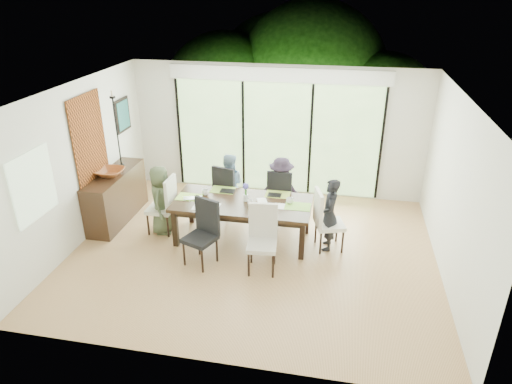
% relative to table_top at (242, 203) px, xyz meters
% --- Properties ---
extents(floor, '(6.00, 5.00, 0.01)m').
position_rel_table_top_xyz_m(floor, '(0.26, -0.38, -0.71)').
color(floor, '#9C693E').
rests_on(floor, ground).
extents(ceiling, '(6.00, 5.00, 0.01)m').
position_rel_table_top_xyz_m(ceiling, '(0.26, -0.38, 2.00)').
color(ceiling, white).
rests_on(ceiling, wall_back).
extents(wall_back, '(6.00, 0.02, 2.70)m').
position_rel_table_top_xyz_m(wall_back, '(0.26, 2.13, 0.64)').
color(wall_back, silver).
rests_on(wall_back, floor).
extents(wall_front, '(6.00, 0.02, 2.70)m').
position_rel_table_top_xyz_m(wall_front, '(0.26, -2.89, 0.64)').
color(wall_front, silver).
rests_on(wall_front, floor).
extents(wall_left, '(0.02, 5.00, 2.70)m').
position_rel_table_top_xyz_m(wall_left, '(-2.75, -0.38, 0.64)').
color(wall_left, silver).
rests_on(wall_left, floor).
extents(wall_right, '(0.02, 5.00, 2.70)m').
position_rel_table_top_xyz_m(wall_right, '(3.27, -0.38, 0.64)').
color(wall_right, silver).
rests_on(wall_right, floor).
extents(glass_doors, '(4.20, 0.02, 2.30)m').
position_rel_table_top_xyz_m(glass_doors, '(0.26, 2.09, 0.49)').
color(glass_doors, '#598C3F').
rests_on(glass_doors, wall_back).
extents(blinds_header, '(4.40, 0.06, 0.28)m').
position_rel_table_top_xyz_m(blinds_header, '(0.26, 2.08, 1.79)').
color(blinds_header, white).
rests_on(blinds_header, wall_back).
extents(mullion_a, '(0.05, 0.04, 2.30)m').
position_rel_table_top_xyz_m(mullion_a, '(-1.84, 2.08, 0.49)').
color(mullion_a, black).
rests_on(mullion_a, wall_back).
extents(mullion_b, '(0.05, 0.04, 2.30)m').
position_rel_table_top_xyz_m(mullion_b, '(-0.44, 2.08, 0.49)').
color(mullion_b, black).
rests_on(mullion_b, wall_back).
extents(mullion_c, '(0.05, 0.04, 2.30)m').
position_rel_table_top_xyz_m(mullion_c, '(0.96, 2.08, 0.49)').
color(mullion_c, black).
rests_on(mullion_c, wall_back).
extents(mullion_d, '(0.05, 0.04, 2.30)m').
position_rel_table_top_xyz_m(mullion_d, '(2.36, 2.08, 0.49)').
color(mullion_d, black).
rests_on(mullion_d, wall_back).
extents(side_window, '(0.02, 0.90, 1.00)m').
position_rel_table_top_xyz_m(side_window, '(-2.71, -1.58, 0.79)').
color(side_window, '#8CAD7F').
rests_on(side_window, wall_left).
extents(deck, '(6.00, 1.80, 0.10)m').
position_rel_table_top_xyz_m(deck, '(0.26, 3.02, -0.76)').
color(deck, brown).
rests_on(deck, ground).
extents(rail_top, '(6.00, 0.08, 0.06)m').
position_rel_table_top_xyz_m(rail_top, '(0.26, 3.82, -0.16)').
color(rail_top, brown).
rests_on(rail_top, deck).
extents(foliage_left, '(3.20, 3.20, 3.20)m').
position_rel_table_top_xyz_m(foliage_left, '(-1.54, 4.82, 0.73)').
color(foliage_left, '#14380F').
rests_on(foliage_left, ground).
extents(foliage_mid, '(4.00, 4.00, 4.00)m').
position_rel_table_top_xyz_m(foliage_mid, '(0.66, 5.42, 1.09)').
color(foliage_mid, '#14380F').
rests_on(foliage_mid, ground).
extents(foliage_right, '(2.80, 2.80, 2.80)m').
position_rel_table_top_xyz_m(foliage_right, '(2.46, 4.62, 0.55)').
color(foliage_right, '#14380F').
rests_on(foliage_right, ground).
extents(foliage_far, '(3.60, 3.60, 3.60)m').
position_rel_table_top_xyz_m(foliage_far, '(-0.34, 6.12, 0.91)').
color(foliage_far, '#14380F').
rests_on(foliage_far, ground).
extents(table_top, '(2.35, 1.08, 0.06)m').
position_rel_table_top_xyz_m(table_top, '(0.00, 0.00, 0.00)').
color(table_top, black).
rests_on(table_top, floor).
extents(table_apron, '(2.16, 0.88, 0.10)m').
position_rel_table_top_xyz_m(table_apron, '(0.00, 0.00, -0.09)').
color(table_apron, black).
rests_on(table_apron, floor).
extents(table_leg_fl, '(0.09, 0.09, 0.68)m').
position_rel_table_top_xyz_m(table_leg_fl, '(-1.08, -0.43, -0.37)').
color(table_leg_fl, black).
rests_on(table_leg_fl, floor).
extents(table_leg_fr, '(0.09, 0.09, 0.68)m').
position_rel_table_top_xyz_m(table_leg_fr, '(1.08, -0.43, -0.37)').
color(table_leg_fr, black).
rests_on(table_leg_fr, floor).
extents(table_leg_bl, '(0.09, 0.09, 0.68)m').
position_rel_table_top_xyz_m(table_leg_bl, '(-1.08, 0.43, -0.37)').
color(table_leg_bl, black).
rests_on(table_leg_bl, floor).
extents(table_leg_br, '(0.09, 0.09, 0.68)m').
position_rel_table_top_xyz_m(table_leg_br, '(1.08, 0.43, -0.37)').
color(table_leg_br, black).
rests_on(table_leg_br, floor).
extents(chair_left_end, '(0.46, 0.46, 1.08)m').
position_rel_table_top_xyz_m(chair_left_end, '(-1.50, 0.00, -0.17)').
color(chair_left_end, silver).
rests_on(chair_left_end, floor).
extents(chair_right_end, '(0.56, 0.56, 1.08)m').
position_rel_table_top_xyz_m(chair_right_end, '(1.50, 0.00, -0.17)').
color(chair_right_end, white).
rests_on(chair_right_end, floor).
extents(chair_far_left, '(0.55, 0.55, 1.08)m').
position_rel_table_top_xyz_m(chair_far_left, '(-0.45, 0.85, -0.17)').
color(chair_far_left, black).
rests_on(chair_far_left, floor).
extents(chair_far_right, '(0.47, 0.47, 1.08)m').
position_rel_table_top_xyz_m(chair_far_right, '(0.55, 0.85, -0.17)').
color(chair_far_right, black).
rests_on(chair_far_right, floor).
extents(chair_near_left, '(0.59, 0.59, 1.08)m').
position_rel_table_top_xyz_m(chair_near_left, '(-0.50, -0.87, -0.17)').
color(chair_near_left, black).
rests_on(chair_near_left, floor).
extents(chair_near_right, '(0.49, 0.49, 1.08)m').
position_rel_table_top_xyz_m(chair_near_right, '(0.50, -0.87, -0.17)').
color(chair_near_right, beige).
rests_on(chair_near_right, floor).
extents(person_left_end, '(0.43, 0.62, 1.26)m').
position_rel_table_top_xyz_m(person_left_end, '(-1.48, 0.00, -0.07)').
color(person_left_end, '#485438').
rests_on(person_left_end, floor).
extents(person_right_end, '(0.40, 0.61, 1.26)m').
position_rel_table_top_xyz_m(person_right_end, '(1.48, 0.00, -0.07)').
color(person_right_end, black).
rests_on(person_right_end, floor).
extents(person_far_left, '(0.63, 0.45, 1.26)m').
position_rel_table_top_xyz_m(person_far_left, '(-0.45, 0.83, -0.07)').
color(person_far_left, '#7D9CB4').
rests_on(person_far_left, floor).
extents(person_far_right, '(0.61, 0.40, 1.26)m').
position_rel_table_top_xyz_m(person_far_right, '(0.55, 0.83, -0.07)').
color(person_far_right, '#281D2C').
rests_on(person_far_right, floor).
extents(placemat_left, '(0.43, 0.31, 0.01)m').
position_rel_table_top_xyz_m(placemat_left, '(-0.95, 0.00, 0.03)').
color(placemat_left, '#95C245').
rests_on(placemat_left, table_top).
extents(placemat_right, '(0.43, 0.31, 0.01)m').
position_rel_table_top_xyz_m(placemat_right, '(0.95, 0.00, 0.03)').
color(placemat_right, '#7FBA42').
rests_on(placemat_right, table_top).
extents(placemat_far_l, '(0.43, 0.31, 0.01)m').
position_rel_table_top_xyz_m(placemat_far_l, '(-0.45, 0.40, 0.03)').
color(placemat_far_l, '#86AE3E').
rests_on(placemat_far_l, table_top).
extents(placemat_far_r, '(0.43, 0.31, 0.01)m').
position_rel_table_top_xyz_m(placemat_far_r, '(0.55, 0.40, 0.03)').
color(placemat_far_r, '#92A83C').
rests_on(placemat_far_r, table_top).
extents(placemat_paper, '(0.43, 0.31, 0.01)m').
position_rel_table_top_xyz_m(placemat_paper, '(-0.55, -0.30, 0.03)').
color(placemat_paper, white).
rests_on(placemat_paper, table_top).
extents(tablet_far_l, '(0.25, 0.18, 0.01)m').
position_rel_table_top_xyz_m(tablet_far_l, '(-0.35, 0.35, 0.04)').
color(tablet_far_l, black).
rests_on(tablet_far_l, table_top).
extents(tablet_far_r, '(0.24, 0.17, 0.01)m').
position_rel_table_top_xyz_m(tablet_far_r, '(0.50, 0.35, 0.04)').
color(tablet_far_r, black).
rests_on(tablet_far_r, table_top).
extents(papers, '(0.29, 0.22, 0.00)m').
position_rel_table_top_xyz_m(papers, '(0.70, -0.05, 0.03)').
color(papers, white).
rests_on(papers, table_top).
extents(platter_base, '(0.25, 0.25, 0.02)m').
position_rel_table_top_xyz_m(platter_base, '(-0.55, -0.30, 0.05)').
color(platter_base, white).
rests_on(platter_base, table_top).
extents(platter_snacks, '(0.20, 0.20, 0.01)m').
position_rel_table_top_xyz_m(platter_snacks, '(-0.55, -0.30, 0.06)').
color(platter_snacks, orange).
rests_on(platter_snacks, table_top).
extents(vase, '(0.08, 0.08, 0.12)m').
position_rel_table_top_xyz_m(vase, '(0.05, 0.05, 0.09)').
color(vase, silver).
rests_on(vase, table_top).
extents(hyacinth_stems, '(0.04, 0.04, 0.16)m').
position_rel_table_top_xyz_m(hyacinth_stems, '(0.05, 0.05, 0.21)').
color(hyacinth_stems, '#337226').
rests_on(hyacinth_stems, table_top).
extents(hyacinth_blooms, '(0.11, 0.11, 0.11)m').
position_rel_table_top_xyz_m(hyacinth_blooms, '(0.05, 0.05, 0.30)').
color(hyacinth_blooms, '#5850C9').
rests_on(hyacinth_blooms, table_top).
extents(laptop, '(0.37, 0.30, 0.03)m').
position_rel_table_top_xyz_m(laptop, '(-0.85, -0.10, 0.04)').
color(laptop, silver).
rests_on(laptop, table_top).
extents(cup_a, '(0.13, 0.13, 0.09)m').
position_rel_table_top_xyz_m(cup_a, '(-0.70, 0.15, 0.08)').
color(cup_a, white).
rests_on(cup_a, table_top).
extents(cup_b, '(0.11, 0.11, 0.09)m').
position_rel_table_top_xyz_m(cup_b, '(0.15, -0.10, 0.07)').
color(cup_b, white).
rests_on(cup_b, table_top).
extents(cup_c, '(0.15, 0.15, 0.09)m').
position_rel_table_top_xyz_m(cup_c, '(0.80, 0.10, 0.08)').
color(cup_c, white).
rests_on(cup_c, table_top).
extents(book, '(0.23, 0.26, 0.02)m').
position_rel_table_top_xyz_m(book, '(0.25, 0.05, 0.04)').
color(book, white).
rests_on(book, table_top).
extents(sideboard, '(0.47, 1.68, 0.94)m').
position_rel_table_top_xyz_m(sideboard, '(-2.50, 0.28, -0.23)').
color(sideboard, black).
rests_on(sideboard, floor).
extents(bowl, '(0.50, 0.50, 0.12)m').
position_rel_table_top_xyz_m(bowl, '(-2.50, 0.18, 0.30)').
color(bowl, brown).
rests_on(bowl, sideboard).
extents(candlestick_base, '(0.10, 0.10, 0.04)m').
position_rel_table_top_xyz_m(candlestick_base, '(-2.50, 0.63, 0.26)').
color(candlestick_base, black).
rests_on(candlestick_base, sideboard).
extents(candlestick_shaft, '(0.03, 0.03, 1.31)m').
position_rel_table_top_xyz_m(candlestick_shaft, '(-2.50, 0.63, 0.92)').
color(candlestick_shaft, black).
rests_on(candlestick_shaft, sideboard).
extents(candlestick_pan, '(0.10, 0.10, 0.03)m').
position_rel_table_top_xyz_m(candlestick_pan, '(-2.50, 0.63, 1.57)').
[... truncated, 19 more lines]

